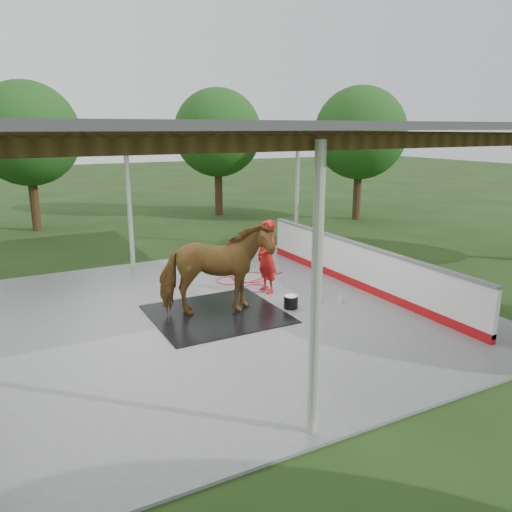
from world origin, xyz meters
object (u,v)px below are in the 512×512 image
horse (216,269)px  handler (267,256)px  dasher_board (359,266)px  wash_bucket (291,302)px

horse → handler: size_ratio=1.31×
dasher_board → wash_bucket: 2.44m
handler → wash_bucket: 1.49m
wash_bucket → horse: bearing=165.2°
dasher_board → horse: size_ratio=3.36×
dasher_board → wash_bucket: (-2.35, -0.53, -0.39)m
dasher_board → horse: horse is taller
horse → wash_bucket: (1.64, -0.44, -0.87)m
handler → dasher_board: bearing=66.1°
horse → wash_bucket: 1.91m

